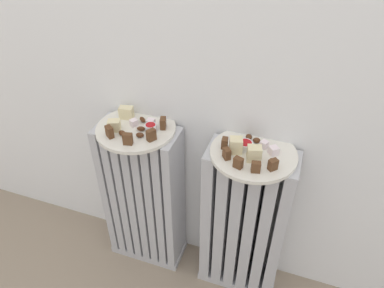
{
  "coord_description": "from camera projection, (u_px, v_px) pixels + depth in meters",
  "views": [
    {
      "loc": [
        0.3,
        -0.58,
        1.32
      ],
      "look_at": [
        0.0,
        0.28,
        0.63
      ],
      "focal_mm": 33.65,
      "sensor_mm": 36.0,
      "label": 1
    }
  ],
  "objects": [
    {
      "name": "radiator_left",
      "position": [
        144.0,
        198.0,
        1.39
      ],
      "size": [
        0.3,
        0.14,
        0.64
      ],
      "color": "#B2B2B7",
      "rests_on": "ground_plane"
    },
    {
      "name": "radiator_right",
      "position": [
        244.0,
        225.0,
        1.29
      ],
      "size": [
        0.3,
        0.14,
        0.64
      ],
      "color": "#B2B2B7",
      "rests_on": "ground_plane"
    },
    {
      "name": "plate_left",
      "position": [
        136.0,
        129.0,
        1.19
      ],
      "size": [
        0.26,
        0.26,
        0.01
      ],
      "primitive_type": "cylinder",
      "color": "silver",
      "rests_on": "radiator_left"
    },
    {
      "name": "plate_right",
      "position": [
        253.0,
        153.0,
        1.09
      ],
      "size": [
        0.26,
        0.26,
        0.01
      ],
      "primitive_type": "cylinder",
      "color": "silver",
      "rests_on": "radiator_right"
    },
    {
      "name": "dark_cake_slice_left_0",
      "position": [
        109.0,
        132.0,
        1.13
      ],
      "size": [
        0.03,
        0.03,
        0.04
      ],
      "primitive_type": "cube",
      "rotation": [
        0.0,
        0.0,
        -0.62
      ],
      "color": "#56351E",
      "rests_on": "plate_left"
    },
    {
      "name": "dark_cake_slice_left_1",
      "position": [
        128.0,
        139.0,
        1.1
      ],
      "size": [
        0.03,
        0.02,
        0.04
      ],
      "primitive_type": "cube",
      "rotation": [
        0.0,
        0.0,
        0.21
      ],
      "color": "#56351E",
      "rests_on": "plate_left"
    },
    {
      "name": "dark_cake_slice_left_2",
      "position": [
        151.0,
        135.0,
        1.12
      ],
      "size": [
        0.03,
        0.03,
        0.04
      ],
      "primitive_type": "cube",
      "rotation": [
        0.0,
        0.0,
        1.03
      ],
      "color": "#56351E",
      "rests_on": "plate_left"
    },
    {
      "name": "dark_cake_slice_left_3",
      "position": [
        163.0,
        123.0,
        1.17
      ],
      "size": [
        0.03,
        0.03,
        0.04
      ],
      "primitive_type": "cube",
      "rotation": [
        0.0,
        0.0,
        1.86
      ],
      "color": "#56351E",
      "rests_on": "plate_left"
    },
    {
      "name": "marble_cake_slice_left_0",
      "position": [
        126.0,
        113.0,
        1.22
      ],
      "size": [
        0.05,
        0.04,
        0.04
      ],
      "primitive_type": "cube",
      "rotation": [
        0.0,
        0.0,
        0.2
      ],
      "color": "beige",
      "rests_on": "plate_left"
    },
    {
      "name": "marble_cake_slice_left_1",
      "position": [
        114.0,
        125.0,
        1.16
      ],
      "size": [
        0.05,
        0.04,
        0.04
      ],
      "primitive_type": "cube",
      "rotation": [
        0.0,
        0.0,
        0.38
      ],
      "color": "beige",
      "rests_on": "plate_left"
    },
    {
      "name": "turkish_delight_left_0",
      "position": [
        134.0,
        123.0,
        1.19
      ],
      "size": [
        0.03,
        0.03,
        0.02
      ],
      "primitive_type": "cube",
      "rotation": [
        0.0,
        0.0,
        1.01
      ],
      "color": "white",
      "rests_on": "plate_left"
    },
    {
      "name": "turkish_delight_left_1",
      "position": [
        151.0,
        123.0,
        1.19
      ],
      "size": [
        0.02,
        0.02,
        0.02
      ],
      "primitive_type": "cube",
      "rotation": [
        0.0,
        0.0,
        0.04
      ],
      "color": "white",
      "rests_on": "plate_left"
    },
    {
      "name": "medjool_date_left_0",
      "position": [
        143.0,
        120.0,
        1.21
      ],
      "size": [
        0.03,
        0.03,
        0.02
      ],
      "primitive_type": "ellipsoid",
      "rotation": [
        0.0,
        0.0,
        2.55
      ],
      "color": "#4C2814",
      "rests_on": "plate_left"
    },
    {
      "name": "medjool_date_left_1",
      "position": [
        141.0,
        129.0,
        1.17
      ],
      "size": [
        0.03,
        0.02,
        0.02
      ],
      "primitive_type": "ellipsoid",
      "rotation": [
        0.0,
        0.0,
        0.18
      ],
      "color": "#4C2814",
      "rests_on": "plate_left"
    },
    {
      "name": "medjool_date_left_2",
      "position": [
        122.0,
        133.0,
        1.15
      ],
      "size": [
        0.03,
        0.03,
        0.02
      ],
      "primitive_type": "ellipsoid",
      "rotation": [
        0.0,
        0.0,
        2.74
      ],
      "color": "#4C2814",
      "rests_on": "plate_left"
    },
    {
      "name": "medjool_date_left_3",
      "position": [
        140.0,
        135.0,
        1.14
      ],
      "size": [
        0.03,
        0.02,
        0.02
      ],
      "primitive_type": "ellipsoid",
      "rotation": [
        0.0,
        0.0,
        0.27
      ],
      "color": "#4C2814",
      "rests_on": "plate_left"
    },
    {
      "name": "jam_bowl_left",
      "position": [
        151.0,
        128.0,
        1.16
      ],
      "size": [
        0.04,
        0.04,
        0.03
      ],
      "color": "white",
      "rests_on": "plate_left"
    },
    {
      "name": "dark_cake_slice_right_0",
      "position": [
        225.0,
        143.0,
        1.09
      ],
      "size": [
        0.02,
        0.03,
        0.03
      ],
      "primitive_type": "cube",
      "rotation": [
        0.0,
        0.0,
        -1.47
      ],
      "color": "#56351E",
      "rests_on": "plate_right"
    },
    {
      "name": "dark_cake_slice_right_1",
      "position": [
        227.0,
        154.0,
        1.05
      ],
      "size": [
        0.03,
        0.03,
        0.03
      ],
      "primitive_type": "cube",
      "rotation": [
        0.0,
        0.0,
        -0.9
      ],
      "color": "#56351E",
      "rests_on": "plate_right"
    },
    {
      "name": "dark_cake_slice_right_2",
      "position": [
        238.0,
        163.0,
        1.02
      ],
      "size": [
        0.03,
        0.02,
        0.03
      ],
      "primitive_type": "cube",
      "rotation": [
        0.0,
        0.0,
        -0.32
      ],
      "color": "#56351E",
      "rests_on": "plate_right"
    },
    {
      "name": "dark_cake_slice_right_3",
      "position": [
        256.0,
        167.0,
        1.0
      ],
      "size": [
        0.03,
        0.02,
        0.03
      ],
      "primitive_type": "cube",
      "rotation": [
        0.0,
        0.0,
        0.25
      ],
      "color": "#56351E",
      "rests_on": "plate_right"
    },
    {
      "name": "dark_cake_slice_right_4",
      "position": [
        273.0,
        165.0,
        1.01
      ],
      "size": [
        0.03,
        0.03,
        0.03
      ],
      "primitive_type": "cube",
      "rotation": [
        0.0,
        0.0,
        0.83
      ],
      "color": "#56351E",
      "rests_on": "plate_right"
    },
    {
      "name": "marble_cake_slice_right_0",
      "position": [
        236.0,
        145.0,
        1.07
      ],
      "size": [
        0.05,
        0.04,
        0.05
      ],
      "primitive_type": "cube",
      "rotation": [
        0.0,
        0.0,
        0.28
      ],
      "color": "beige",
      "rests_on": "plate_right"
    },
    {
      "name": "marble_cake_slice_right_1",
      "position": [
        254.0,
        154.0,
        1.04
      ],
      "size": [
        0.05,
        0.04,
        0.05
      ],
      "primitive_type": "cube",
      "rotation": [
        0.0,
        0.0,
        0.27
      ],
      "color": "beige",
      "rests_on": "plate_right"
    },
    {
      "name": "turkish_delight_right_0",
      "position": [
        274.0,
        151.0,
        1.07
      ],
      "size": [
        0.04,
        0.04,
        0.02
      ],
      "primitive_type": "cube",
      "rotation": [
        0.0,
        0.0,
        0.71
      ],
      "color": "white",
      "rests_on": "plate_right"
    },
    {
      "name": "turkish_delight_right_1",
      "position": [
        264.0,
        144.0,
        1.1
      ],
      "size": [
        0.03,
        0.03,
        0.02
      ],
      "primitive_type": "cube",
      "rotation": [
        0.0,
        0.0,
        1.13
      ],
      "color": "white",
      "rests_on": "plate_right"
    },
    {
      "name": "medjool_date_right_0",
      "position": [
        272.0,
        161.0,
        1.04
      ],
      "size": [
        0.02,
        0.03,
        0.02
      ],
      "primitive_type": "ellipsoid",
      "rotation": [
        0.0,
        0.0,
        1.87
      ],
      "color": "#4C2814",
      "rests_on": "plate_right"
    },
    {
      "name": "medjool_date_right_1",
      "position": [
        257.0,
        140.0,
        1.11
      ],
      "size": [
        0.03,
        0.02,
        0.02
      ],
      "primitive_type": "ellipsoid",
      "rotation": [
        0.0,
        0.0,
        0.17
      ],
      "color": "#4C2814",
      "rests_on": "plate_right"
    },
    {
      "name": "medjool_date_right_2",
      "position": [
        239.0,
        140.0,
        1.12
      ],
      "size": [
        0.03,
        0.02,
        0.02
      ],
      "primitive_type": "ellipsoid",
      "rotation": [
        0.0,
        0.0,
        0.08
      ],
      "color": "#4C2814",
      "rests_on": "plate_right"
    },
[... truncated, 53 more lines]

